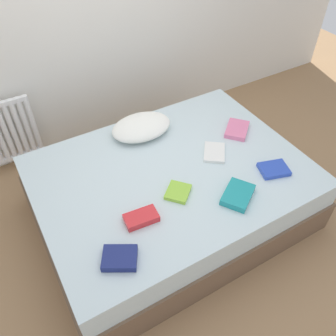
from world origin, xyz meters
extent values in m
plane|color=#93704C|center=(0.00, 0.00, 0.00)|extent=(8.00, 8.00, 0.00)
cube|color=brown|center=(0.00, 0.00, 0.14)|extent=(2.00, 1.50, 0.28)
cube|color=silver|center=(0.00, 0.00, 0.39)|extent=(1.96, 1.46, 0.22)
cylinder|color=white|center=(-0.96, 1.20, 0.41)|extent=(0.04, 0.04, 0.60)
cylinder|color=white|center=(-0.90, 1.20, 0.41)|extent=(0.04, 0.04, 0.60)
cylinder|color=white|center=(-0.84, 1.20, 0.41)|extent=(0.04, 0.04, 0.60)
cylinder|color=white|center=(-0.78, 1.20, 0.41)|extent=(0.04, 0.04, 0.60)
cylinder|color=white|center=(-0.72, 1.20, 0.41)|extent=(0.04, 0.04, 0.60)
cube|color=white|center=(-0.93, 1.20, 0.13)|extent=(0.46, 0.04, 0.04)
ellipsoid|color=white|center=(0.01, 0.50, 0.56)|extent=(0.50, 0.36, 0.12)
cube|color=#2847B7|center=(0.64, -0.38, 0.52)|extent=(0.24, 0.21, 0.03)
cube|color=white|center=(0.38, -0.01, 0.51)|extent=(0.26, 0.27, 0.02)
cube|color=#8CC638|center=(-0.08, -0.22, 0.51)|extent=(0.23, 0.23, 0.03)
cube|color=red|center=(-0.40, -0.30, 0.52)|extent=(0.22, 0.14, 0.05)
cube|color=pink|center=(0.70, 0.12, 0.52)|extent=(0.29, 0.29, 0.04)
cube|color=navy|center=(-0.64, -0.49, 0.52)|extent=(0.25, 0.24, 0.05)
cube|color=teal|center=(0.25, -0.45, 0.52)|extent=(0.30, 0.28, 0.05)
camera|label=1|loc=(-0.95, -1.58, 2.31)|focal=37.52mm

